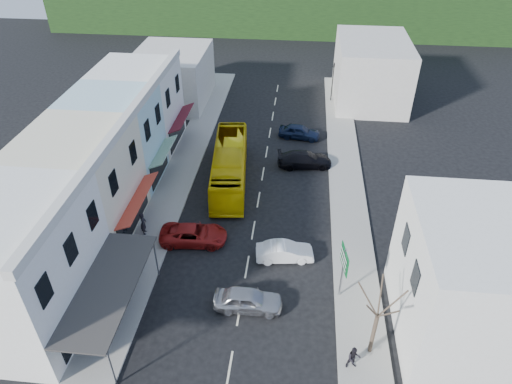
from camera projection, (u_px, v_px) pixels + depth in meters
The scene contains 18 objects.
ground at pixel (247, 267), 31.97m from camera, with size 120.00×120.00×0.00m, color black.
sidewalk_left at pixel (177, 180), 40.67m from camera, with size 3.00×52.00×0.15m, color gray.
sidewalk_right at pixel (347, 191), 39.39m from camera, with size 3.00×52.00×0.15m, color gray.
shopfront_row at pixel (92, 170), 34.77m from camera, with size 8.25×30.00×8.00m.
right_building at pixel (479, 284), 25.25m from camera, with size 8.00×9.00×8.00m, color silver.
distant_block_left at pixel (173, 77), 53.14m from camera, with size 8.00×10.00×6.00m, color #B7B2A8.
distant_block_right at pixel (371, 71), 53.31m from camera, with size 8.00×12.00×7.00m, color #B7B2A8.
bus at pixel (230, 166), 39.93m from camera, with size 2.50×11.60×3.10m, color yellow.
car_silver at pixel (248, 300), 28.58m from camera, with size 1.80×4.40×1.40m, color #A7A7AC.
car_white at pixel (285, 251), 32.22m from camera, with size 1.80×4.40×1.40m, color white.
car_red at pixel (194, 234), 33.73m from camera, with size 1.90×4.60×1.40m, color maroon.
car_black_near at pixel (305, 160), 42.40m from camera, with size 1.84×4.50×1.40m, color black.
car_navy_mid at pixel (299, 132), 46.87m from camera, with size 1.80×4.40×1.40m, color black.
pedestrian_left at pixel (143, 224), 34.22m from camera, with size 0.60×0.40×1.70m, color black.
pedestrian_right at pixel (354, 357), 24.91m from camera, with size 0.70×0.44×1.70m, color black.
direction_sign at pixel (342, 273), 28.60m from camera, with size 0.49×1.86×4.11m, color #05511F, non-canonical shape.
street_tree at pixel (377, 316), 24.52m from camera, with size 2.10×2.10×6.25m, color #362A20, non-canonical shape.
traffic_signal at pixel (332, 83), 53.32m from camera, with size 0.62×1.01×4.73m, color black, non-canonical shape.
Camera 1 is at (3.05, -22.82, 22.80)m, focal length 32.00 mm.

